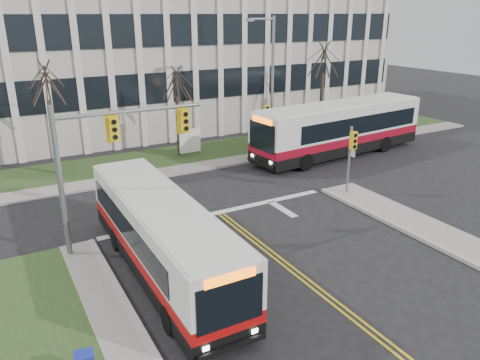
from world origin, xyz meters
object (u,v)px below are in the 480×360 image
Objects in this scene: directory_sign at (190,141)px; bus_main at (162,238)px; bus_cross at (339,130)px; streetlight at (270,78)px.

directory_sign is 0.18× the size of bus_main.
bus_cross reaches higher than directory_sign.
directory_sign is (-5.53, 1.30, -4.02)m from streetlight.
directory_sign is 10.26m from bus_cross.
bus_cross reaches higher than bus_main.
bus_main is at bearing -66.33° from bus_cross.
streetlight reaches higher than bus_main.
streetlight is 0.69× the size of bus_cross.
directory_sign is 0.15× the size of bus_cross.
bus_cross is at bearing -25.18° from directory_sign.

